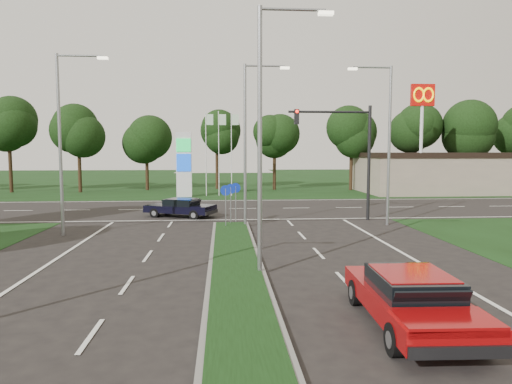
{
  "coord_description": "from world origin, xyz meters",
  "views": [
    {
      "loc": [
        -0.46,
        -9.38,
        4.24
      ],
      "look_at": [
        1.21,
        13.31,
        2.2
      ],
      "focal_mm": 32.0,
      "sensor_mm": 36.0,
      "label": 1
    }
  ],
  "objects": [
    {
      "name": "streetlight_median_far",
      "position": [
        1.0,
        16.0,
        5.08
      ],
      "size": [
        2.53,
        0.22,
        9.0
      ],
      "color": "gray",
      "rests_on": "ground"
    },
    {
      "name": "gas_pylon",
      "position": [
        -3.79,
        33.05,
        3.2
      ],
      "size": [
        5.8,
        1.26,
        8.0
      ],
      "color": "silver",
      "rests_on": "ground"
    },
    {
      "name": "mcdonalds_sign",
      "position": [
        18.0,
        31.97,
        7.99
      ],
      "size": [
        2.2,
        0.47,
        10.4
      ],
      "color": "silver",
      "rests_on": "ground"
    },
    {
      "name": "traffic_signal",
      "position": [
        7.19,
        18.0,
        4.65
      ],
      "size": [
        5.1,
        0.42,
        7.0
      ],
      "color": "black",
      "rests_on": "ground"
    },
    {
      "name": "red_sedan",
      "position": [
        4.05,
        1.03,
        0.73
      ],
      "size": [
        2.22,
        5.01,
        1.36
      ],
      "rotation": [
        0.0,
        0.0,
        -0.04
      ],
      "color": "#9B080A",
      "rests_on": "ground"
    },
    {
      "name": "median_signs",
      "position": [
        0.0,
        16.4,
        1.71
      ],
      "size": [
        1.16,
        1.76,
        2.38
      ],
      "color": "gray",
      "rests_on": "ground"
    },
    {
      "name": "ground",
      "position": [
        0.0,
        0.0,
        0.0
      ],
      "size": [
        160.0,
        160.0,
        0.0
      ],
      "primitive_type": "plane",
      "color": "black",
      "rests_on": "ground"
    },
    {
      "name": "verge_far",
      "position": [
        0.0,
        55.0,
        0.0
      ],
      "size": [
        160.0,
        50.0,
        0.02
      ],
      "primitive_type": "cube",
      "color": "black",
      "rests_on": "ground"
    },
    {
      "name": "cross_road",
      "position": [
        0.0,
        24.0,
        0.0
      ],
      "size": [
        160.0,
        12.0,
        0.02
      ],
      "primitive_type": "cube",
      "color": "black",
      "rests_on": "ground"
    },
    {
      "name": "commercial_building",
      "position": [
        22.0,
        36.0,
        2.0
      ],
      "size": [
        16.0,
        9.0,
        4.0
      ],
      "primitive_type": "cube",
      "color": "gray",
      "rests_on": "ground"
    },
    {
      "name": "streetlight_right_far",
      "position": [
        8.8,
        16.0,
        5.08
      ],
      "size": [
        2.53,
        0.22,
        9.0
      ],
      "rotation": [
        0.0,
        0.0,
        3.14
      ],
      "color": "gray",
      "rests_on": "ground"
    },
    {
      "name": "streetlight_median_near",
      "position": [
        1.0,
        6.0,
        5.08
      ],
      "size": [
        2.53,
        0.22,
        9.0
      ],
      "color": "gray",
      "rests_on": "ground"
    },
    {
      "name": "streetlight_left_far",
      "position": [
        -8.3,
        14.0,
        5.08
      ],
      "size": [
        2.53,
        0.22,
        9.0
      ],
      "color": "gray",
      "rests_on": "ground"
    },
    {
      "name": "navy_sedan",
      "position": [
        -3.17,
        19.99,
        0.65
      ],
      "size": [
        4.73,
        3.4,
        1.2
      ],
      "rotation": [
        0.0,
        0.0,
        1.16
      ],
      "color": "black",
      "rests_on": "ground"
    },
    {
      "name": "median_kerb",
      "position": [
        0.0,
        4.0,
        0.06
      ],
      "size": [
        2.0,
        26.0,
        0.12
      ],
      "primitive_type": "cube",
      "color": "slate",
      "rests_on": "ground"
    },
    {
      "name": "treeline_far",
      "position": [
        0.1,
        39.93,
        6.83
      ],
      "size": [
        6.0,
        6.0,
        9.9
      ],
      "color": "black",
      "rests_on": "ground"
    }
  ]
}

